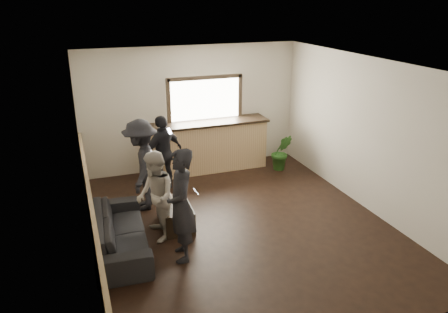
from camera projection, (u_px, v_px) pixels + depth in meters
name	position (u px, v px, depth m)	size (l,w,h in m)	color
ground	(240.00, 225.00, 7.71)	(5.00, 6.00, 0.01)	black
room_shell	(199.00, 151.00, 6.96)	(5.01, 6.01, 2.80)	silver
bar_counter	(209.00, 143.00, 9.96)	(2.70, 0.68, 2.13)	tan
sofa	(120.00, 232.00, 6.89)	(2.05, 0.80, 0.60)	black
coffee_table	(176.00, 215.00, 7.63)	(0.50, 0.90, 0.40)	black
cup_a	(166.00, 198.00, 7.69)	(0.12, 0.12, 0.09)	silver
cup_b	(182.00, 205.00, 7.42)	(0.10, 0.10, 0.09)	silver
potted_plant	(281.00, 152.00, 10.01)	(0.47, 0.38, 0.85)	#2D6623
person_a	(181.00, 206.00, 6.46)	(0.52, 0.69, 1.77)	black
person_b	(155.00, 197.00, 7.04)	(0.57, 0.73, 1.51)	#B3AAA1
person_c	(142.00, 165.00, 8.05)	(0.91, 1.24, 1.73)	black
person_d	(164.00, 153.00, 8.88)	(1.00, 0.76, 1.58)	black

